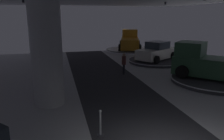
{
  "coord_description": "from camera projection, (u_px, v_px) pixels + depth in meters",
  "views": [
    {
      "loc": [
        -3.23,
        -5.43,
        4.25
      ],
      "look_at": [
        -0.36,
        6.0,
        1.4
      ],
      "focal_mm": 35.64,
      "sensor_mm": 36.0,
      "label": 1
    }
  ],
  "objects": [
    {
      "name": "display_platform_mid_right",
      "position": [
        215.0,
        80.0,
        14.72
      ],
      "size": [
        5.7,
        5.7,
        0.26
      ],
      "color": "#333338",
      "rests_on": "ground"
    },
    {
      "name": "column_left",
      "position": [
        46.0,
        49.0,
        10.49
      ],
      "size": [
        1.48,
        1.48,
        5.5
      ],
      "color": "#ADADB2",
      "rests_on": "ground"
    },
    {
      "name": "pickup_truck_mid_right",
      "position": [
        211.0,
        64.0,
        14.65
      ],
      "size": [
        5.09,
        5.35,
        2.3
      ],
      "color": "#2D5638",
      "rests_on": "display_platform_mid_right"
    },
    {
      "name": "visitor_walking_near",
      "position": [
        124.0,
        62.0,
        16.54
      ],
      "size": [
        0.32,
        0.32,
        1.59
      ],
      "color": "black",
      "rests_on": "ground"
    },
    {
      "name": "stanchion_c",
      "position": [
        100.0,
        126.0,
        8.06
      ],
      "size": [
        0.28,
        0.28,
        1.01
      ],
      "color": "#333338",
      "rests_on": "ground"
    },
    {
      "name": "display_car_far_right",
      "position": [
        157.0,
        52.0,
        20.82
      ],
      "size": [
        4.52,
        3.74,
        1.71
      ],
      "color": "silver",
      "rests_on": "display_platform_far_right"
    },
    {
      "name": "pickup_truck_deep_right",
      "position": [
        130.0,
        41.0,
        27.82
      ],
      "size": [
        3.93,
        5.69,
        2.3
      ],
      "color": "#B77519",
      "rests_on": "display_platform_deep_right"
    },
    {
      "name": "display_platform_far_right",
      "position": [
        156.0,
        61.0,
        21.0
      ],
      "size": [
        5.19,
        5.19,
        0.26
      ],
      "color": "#333338",
      "rests_on": "ground"
    },
    {
      "name": "display_platform_deep_right",
      "position": [
        130.0,
        50.0,
        27.76
      ],
      "size": [
        5.85,
        5.85,
        0.28
      ],
      "color": "silver",
      "rests_on": "ground"
    }
  ]
}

